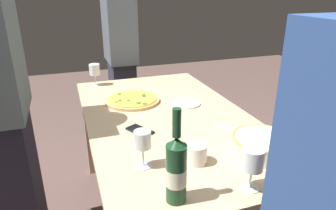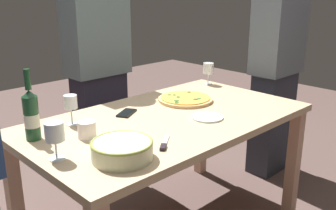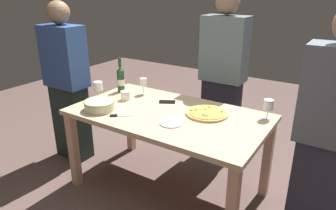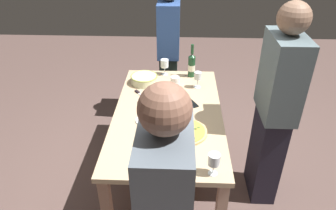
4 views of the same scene
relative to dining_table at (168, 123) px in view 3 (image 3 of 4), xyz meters
The scene contains 15 objects.
ground_plane 0.66m from the dining_table, ahead, with size 8.00×8.00×0.00m, color brown.
dining_table is the anchor object (origin of this frame).
pizza 0.34m from the dining_table, 25.83° to the left, with size 0.34×0.34×0.03m.
serving_bowl 0.59m from the dining_table, 153.64° to the right, with size 0.26×0.26×0.08m.
wine_bottle 0.75m from the dining_table, 163.02° to the left, with size 0.07×0.07×0.34m.
wine_glass_near_pizza 0.56m from the dining_table, 149.67° to the left, with size 0.07×0.07×0.16m.
wine_glass_by_bottle 0.75m from the dining_table, behind, with size 0.08×0.08×0.16m.
wine_glass_far_left 0.81m from the dining_table, 23.92° to the left, with size 0.08×0.08×0.16m.
cup_amber 0.51m from the dining_table, behind, with size 0.09×0.09×0.08m, color white.
side_plate 0.24m from the dining_table, 50.52° to the right, with size 0.18×0.18×0.01m, color white.
cell_phone 0.26m from the dining_table, 124.60° to the left, with size 0.07×0.14×0.01m, color black.
pizza_knife 0.42m from the dining_table, 136.53° to the right, with size 0.15×0.13×0.02m.
person_host 1.19m from the dining_table, behind, with size 0.43×0.24×1.60m.
person_guest_left 1.20m from the dining_table, ahead, with size 0.42×0.24×1.64m.
person_guest_right 0.87m from the dining_table, 82.39° to the left, with size 0.43×0.24×1.70m.
Camera 3 is at (1.26, -1.95, 1.72)m, focal length 32.73 mm.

